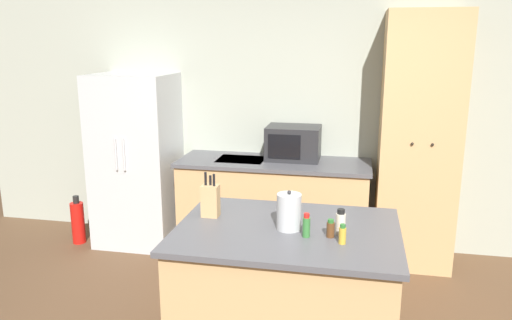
{
  "coord_description": "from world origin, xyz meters",
  "views": [
    {
      "loc": [
        0.37,
        -2.45,
        2.01
      ],
      "look_at": [
        -0.42,
        1.4,
        1.05
      ],
      "focal_mm": 35.0,
      "sensor_mm": 36.0,
      "label": 1
    }
  ],
  "objects_px": {
    "microwave": "(293,143)",
    "knife_block": "(210,200)",
    "refrigerator": "(136,160)",
    "pantry_cabinet": "(418,143)",
    "fire_extinguisher": "(78,222)",
    "spice_bottle_short_red": "(341,223)",
    "spice_bottle_green_herb": "(306,226)",
    "spice_bottle_amber_oil": "(342,235)",
    "kettle": "(289,212)",
    "spice_bottle_tall_dark": "(331,229)"
  },
  "relations": [
    {
      "from": "microwave",
      "to": "knife_block",
      "type": "relative_size",
      "value": 1.68
    },
    {
      "from": "refrigerator",
      "to": "pantry_cabinet",
      "type": "xyz_separation_m",
      "value": [
        2.65,
        0.05,
        0.28
      ]
    },
    {
      "from": "knife_block",
      "to": "fire_extinguisher",
      "type": "xyz_separation_m",
      "value": [
        -1.8,
        1.32,
        -0.78
      ]
    },
    {
      "from": "refrigerator",
      "to": "spice_bottle_short_red",
      "type": "xyz_separation_m",
      "value": [
        2.05,
        -1.64,
        0.12
      ]
    },
    {
      "from": "knife_block",
      "to": "spice_bottle_green_herb",
      "type": "height_order",
      "value": "knife_block"
    },
    {
      "from": "spice_bottle_amber_oil",
      "to": "fire_extinguisher",
      "type": "xyz_separation_m",
      "value": [
        -2.65,
        1.59,
        -0.72
      ]
    },
    {
      "from": "refrigerator",
      "to": "spice_bottle_amber_oil",
      "type": "xyz_separation_m",
      "value": [
        2.06,
        -1.77,
        0.1
      ]
    },
    {
      "from": "pantry_cabinet",
      "to": "kettle",
      "type": "distance_m",
      "value": 1.9
    },
    {
      "from": "microwave",
      "to": "fire_extinguisher",
      "type": "bearing_deg",
      "value": -172.13
    },
    {
      "from": "pantry_cabinet",
      "to": "spice_bottle_tall_dark",
      "type": "distance_m",
      "value": 1.86
    },
    {
      "from": "microwave",
      "to": "knife_block",
      "type": "bearing_deg",
      "value": -101.37
    },
    {
      "from": "knife_block",
      "to": "fire_extinguisher",
      "type": "distance_m",
      "value": 2.36
    },
    {
      "from": "spice_bottle_short_red",
      "to": "spice_bottle_green_herb",
      "type": "xyz_separation_m",
      "value": [
        -0.19,
        -0.08,
        -0.01
      ]
    },
    {
      "from": "refrigerator",
      "to": "knife_block",
      "type": "relative_size",
      "value": 5.72
    },
    {
      "from": "knife_block",
      "to": "spice_bottle_short_red",
      "type": "xyz_separation_m",
      "value": [
        0.84,
        -0.14,
        -0.04
      ]
    },
    {
      "from": "pantry_cabinet",
      "to": "kettle",
      "type": "relative_size",
      "value": 9.19
    },
    {
      "from": "refrigerator",
      "to": "pantry_cabinet",
      "type": "height_order",
      "value": "pantry_cabinet"
    },
    {
      "from": "microwave",
      "to": "spice_bottle_short_red",
      "type": "distance_m",
      "value": 1.83
    },
    {
      "from": "refrigerator",
      "to": "pantry_cabinet",
      "type": "distance_m",
      "value": 2.66
    },
    {
      "from": "spice_bottle_short_red",
      "to": "microwave",
      "type": "bearing_deg",
      "value": 106.31
    },
    {
      "from": "refrigerator",
      "to": "spice_bottle_tall_dark",
      "type": "xyz_separation_m",
      "value": [
        1.99,
        -1.69,
        0.1
      ]
    },
    {
      "from": "knife_block",
      "to": "kettle",
      "type": "height_order",
      "value": "knife_block"
    },
    {
      "from": "microwave",
      "to": "spice_bottle_short_red",
      "type": "bearing_deg",
      "value": -73.69
    },
    {
      "from": "spice_bottle_green_herb",
      "to": "spice_bottle_short_red",
      "type": "bearing_deg",
      "value": 22.37
    },
    {
      "from": "kettle",
      "to": "fire_extinguisher",
      "type": "relative_size",
      "value": 0.5
    },
    {
      "from": "microwave",
      "to": "knife_block",
      "type": "distance_m",
      "value": 1.64
    },
    {
      "from": "spice_bottle_tall_dark",
      "to": "spice_bottle_amber_oil",
      "type": "xyz_separation_m",
      "value": [
        0.07,
        -0.08,
        0.0
      ]
    },
    {
      "from": "pantry_cabinet",
      "to": "spice_bottle_green_herb",
      "type": "xyz_separation_m",
      "value": [
        -0.79,
        -1.76,
        -0.17
      ]
    },
    {
      "from": "pantry_cabinet",
      "to": "spice_bottle_short_red",
      "type": "xyz_separation_m",
      "value": [
        -0.6,
        -1.68,
        -0.16
      ]
    },
    {
      "from": "spice_bottle_green_herb",
      "to": "fire_extinguisher",
      "type": "xyz_separation_m",
      "value": [
        -2.44,
        1.54,
        -0.74
      ]
    },
    {
      "from": "pantry_cabinet",
      "to": "refrigerator",
      "type": "bearing_deg",
      "value": -178.97
    },
    {
      "from": "spice_bottle_short_red",
      "to": "spice_bottle_amber_oil",
      "type": "distance_m",
      "value": 0.14
    },
    {
      "from": "refrigerator",
      "to": "fire_extinguisher",
      "type": "xyz_separation_m",
      "value": [
        -0.59,
        -0.18,
        -0.62
      ]
    },
    {
      "from": "knife_block",
      "to": "spice_bottle_amber_oil",
      "type": "xyz_separation_m",
      "value": [
        0.85,
        -0.28,
        -0.05
      ]
    },
    {
      "from": "refrigerator",
      "to": "fire_extinguisher",
      "type": "distance_m",
      "value": 0.88
    },
    {
      "from": "refrigerator",
      "to": "fire_extinguisher",
      "type": "bearing_deg",
      "value": -163.15
    },
    {
      "from": "spice_bottle_green_herb",
      "to": "kettle",
      "type": "relative_size",
      "value": 0.59
    },
    {
      "from": "spice_bottle_amber_oil",
      "to": "spice_bottle_green_herb",
      "type": "relative_size",
      "value": 0.8
    },
    {
      "from": "refrigerator",
      "to": "spice_bottle_tall_dark",
      "type": "distance_m",
      "value": 2.61
    },
    {
      "from": "microwave",
      "to": "spice_bottle_amber_oil",
      "type": "bearing_deg",
      "value": -74.36
    },
    {
      "from": "knife_block",
      "to": "refrigerator",
      "type": "bearing_deg",
      "value": 129.06
    },
    {
      "from": "spice_bottle_amber_oil",
      "to": "spice_bottle_green_herb",
      "type": "xyz_separation_m",
      "value": [
        -0.21,
        0.06,
        0.01
      ]
    },
    {
      "from": "kettle",
      "to": "fire_extinguisher",
      "type": "height_order",
      "value": "kettle"
    },
    {
      "from": "pantry_cabinet",
      "to": "spice_bottle_amber_oil",
      "type": "distance_m",
      "value": 1.92
    },
    {
      "from": "knife_block",
      "to": "fire_extinguisher",
      "type": "relative_size",
      "value": 0.6
    },
    {
      "from": "knife_block",
      "to": "spice_bottle_amber_oil",
      "type": "height_order",
      "value": "knife_block"
    },
    {
      "from": "spice_bottle_amber_oil",
      "to": "kettle",
      "type": "bearing_deg",
      "value": 154.08
    },
    {
      "from": "knife_block",
      "to": "spice_bottle_short_red",
      "type": "height_order",
      "value": "knife_block"
    },
    {
      "from": "spice_bottle_green_herb",
      "to": "fire_extinguisher",
      "type": "height_order",
      "value": "spice_bottle_green_herb"
    },
    {
      "from": "knife_block",
      "to": "spice_bottle_green_herb",
      "type": "distance_m",
      "value": 0.68
    }
  ]
}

